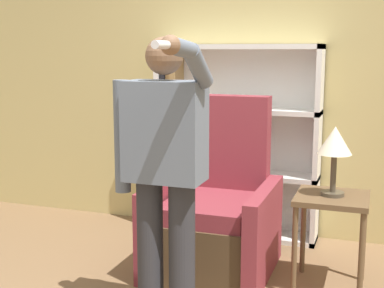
{
  "coord_description": "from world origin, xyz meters",
  "views": [
    {
      "loc": [
        0.98,
        -2.48,
        1.57
      ],
      "look_at": [
        -0.11,
        0.62,
        1.0
      ],
      "focal_mm": 50.0,
      "sensor_mm": 36.0,
      "label": 1
    }
  ],
  "objects": [
    {
      "name": "side_table",
      "position": [
        0.72,
        1.02,
        0.53
      ],
      "size": [
        0.47,
        0.47,
        0.64
      ],
      "color": "brown",
      "rests_on": "ground_plane"
    },
    {
      "name": "wall_back",
      "position": [
        0.0,
        2.03,
        1.4
      ],
      "size": [
        8.0,
        0.06,
        2.8
      ],
      "color": "tan",
      "rests_on": "ground_plane"
    },
    {
      "name": "table_lamp",
      "position": [
        0.72,
        1.02,
        0.98
      ],
      "size": [
        0.22,
        0.22,
        0.46
      ],
      "color": "#4C4233",
      "rests_on": "side_table"
    },
    {
      "name": "bookcase",
      "position": [
        -0.26,
        1.87,
        0.81
      ],
      "size": [
        1.39,
        0.28,
        1.63
      ],
      "color": "white",
      "rests_on": "ground_plane"
    },
    {
      "name": "armchair",
      "position": [
        -0.1,
        1.11,
        0.38
      ],
      "size": [
        0.84,
        0.89,
        1.24
      ],
      "color": "#4C3823",
      "rests_on": "ground_plane"
    },
    {
      "name": "person_standing",
      "position": [
        -0.12,
        0.19,
        0.95
      ],
      "size": [
        0.58,
        0.78,
        1.65
      ],
      "color": "#2D2D33",
      "rests_on": "ground_plane"
    }
  ]
}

